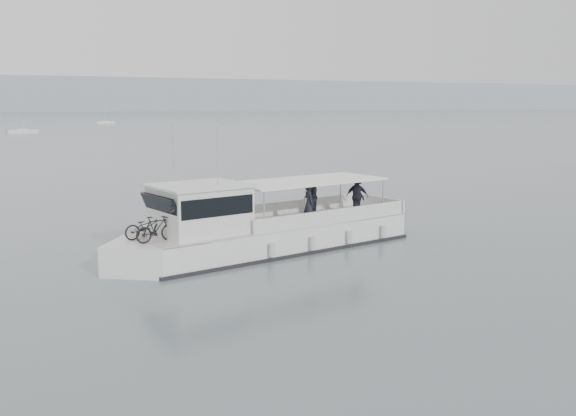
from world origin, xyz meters
name	(u,v)px	position (x,y,z in m)	size (l,w,h in m)	color
ground	(241,252)	(0.00, 0.00, 0.00)	(1400.00, 1400.00, 0.00)	#535E62
tour_boat	(252,230)	(0.35, -0.31, 0.89)	(12.94, 5.49, 5.41)	white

